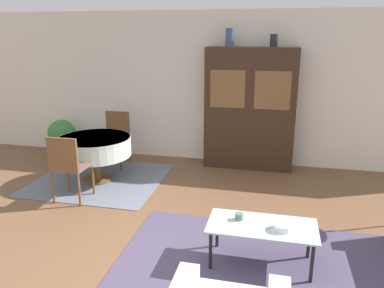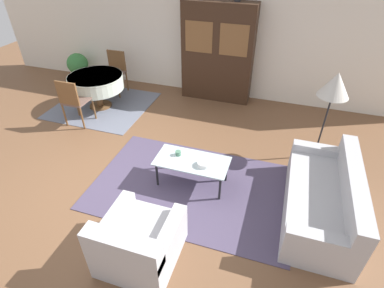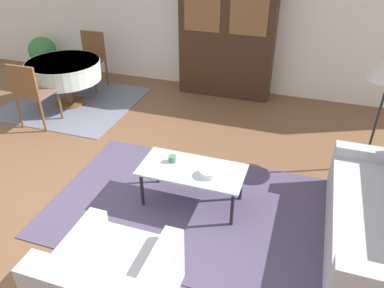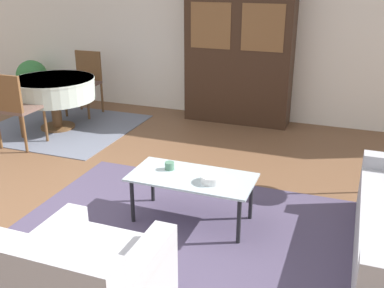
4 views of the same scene
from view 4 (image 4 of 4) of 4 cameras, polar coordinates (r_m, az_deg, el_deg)
ground_plane at (r=4.35m, az=-16.58°, el=-9.12°), size 14.00×14.00×0.00m
wall_back at (r=7.03m, az=0.37°, el=14.82°), size 10.00×0.06×2.70m
area_rug at (r=4.07m, az=0.03°, el=-10.34°), size 3.02×1.93×0.01m
dining_rug at (r=6.79m, az=-16.17°, el=2.09°), size 2.02×1.89×0.01m
armchair at (r=3.00m, az=-13.54°, el=-17.37°), size 0.85×0.89×0.77m
coffee_table at (r=3.96m, az=0.00°, el=-4.69°), size 1.10×0.54×0.44m
display_cabinet at (r=6.61m, az=5.99°, el=11.64°), size 1.53×0.42×2.09m
dining_table at (r=6.61m, az=-17.15°, el=6.67°), size 1.15×1.15×0.72m
dining_chair_near at (r=6.03m, az=-21.60°, el=4.61°), size 0.44×0.44×0.96m
dining_chair_far at (r=7.24m, az=-13.39°, el=8.11°), size 0.44×0.44×0.96m
cup at (r=4.07m, az=-2.87°, el=-2.79°), size 0.09×0.09×0.07m
bowl at (r=3.82m, az=2.50°, el=-4.44°), size 0.19×0.19×0.06m
potted_plant at (r=8.23m, az=-19.62°, el=7.82°), size 0.52×0.52×0.71m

